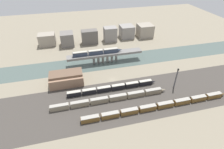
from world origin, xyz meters
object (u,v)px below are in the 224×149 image
(train_yard_mid, at_px, (111,99))
(signal_tower, at_px, (176,79))
(train_on_bridge, at_px, (97,52))
(warehouse_building, at_px, (66,78))
(train_yard_near, at_px, (159,106))
(train_yard_far, at_px, (113,88))

(train_yard_mid, relative_size, signal_tower, 4.75)
(train_on_bridge, distance_m, signal_tower, 67.52)
(train_yard_mid, bearing_deg, warehouse_building, 135.53)
(train_on_bridge, relative_size, signal_tower, 2.60)
(train_on_bridge, height_order, train_yard_near, train_on_bridge)
(train_on_bridge, height_order, train_yard_far, train_on_bridge)
(train_yard_mid, distance_m, warehouse_building, 38.79)
(train_yard_near, relative_size, signal_tower, 5.92)
(train_yard_far, bearing_deg, train_yard_near, -45.46)
(train_yard_far, relative_size, warehouse_building, 2.69)
(train_on_bridge, xyz_separation_m, train_yard_near, (27.63, -63.57, -9.18))
(train_on_bridge, bearing_deg, train_yard_mid, -90.25)
(signal_tower, bearing_deg, train_yard_far, 168.96)
(signal_tower, bearing_deg, train_yard_mid, -177.64)
(warehouse_building, bearing_deg, train_yard_mid, -44.47)
(train_on_bridge, distance_m, train_yard_far, 40.41)
(train_on_bridge, distance_m, train_yard_mid, 50.58)
(warehouse_building, relative_size, signal_tower, 1.45)
(train_on_bridge, bearing_deg, warehouse_building, -140.87)
(train_yard_far, bearing_deg, signal_tower, -11.04)
(train_yard_mid, height_order, warehouse_building, warehouse_building)
(train_on_bridge, relative_size, train_yard_mid, 0.55)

